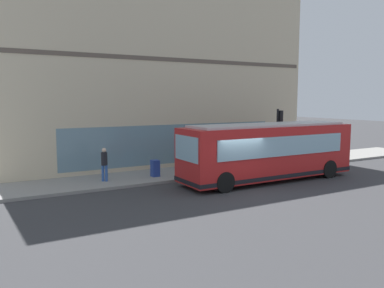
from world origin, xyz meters
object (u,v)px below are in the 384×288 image
(pedestrian_near_building_entrance, at_px, (104,162))
(city_bus_nearside, at_px, (268,152))
(fire_hydrant, at_px, (193,165))
(pedestrian_walking_along_curb, at_px, (225,155))
(traffic_light_near_corner, at_px, (279,126))
(newspaper_vending_box, at_px, (155,168))

(pedestrian_near_building_entrance, bearing_deg, city_bus_nearside, -113.44)
(fire_hydrant, bearing_deg, city_bus_nearside, -145.44)
(fire_hydrant, distance_m, pedestrian_near_building_entrance, 5.43)
(pedestrian_walking_along_curb, bearing_deg, city_bus_nearside, -167.71)
(traffic_light_near_corner, bearing_deg, pedestrian_near_building_entrance, 85.70)
(traffic_light_near_corner, distance_m, fire_hydrant, 6.13)
(fire_hydrant, bearing_deg, newspaper_vending_box, 97.83)
(pedestrian_walking_along_curb, xyz_separation_m, newspaper_vending_box, (0.22, 4.45, -0.43))
(traffic_light_near_corner, bearing_deg, fire_hydrant, 79.27)
(pedestrian_walking_along_curb, height_order, pedestrian_near_building_entrance, pedestrian_near_building_entrance)
(city_bus_nearside, distance_m, fire_hydrant, 4.58)
(city_bus_nearside, distance_m, newspaper_vending_box, 6.18)
(city_bus_nearside, distance_m, traffic_light_near_corner, 4.20)
(pedestrian_near_building_entrance, xyz_separation_m, newspaper_vending_box, (-0.12, -2.80, -0.55))
(city_bus_nearside, xyz_separation_m, traffic_light_near_corner, (2.60, -3.11, 1.11))
(city_bus_nearside, relative_size, traffic_light_near_corner, 2.78)
(pedestrian_walking_along_curb, height_order, newspaper_vending_box, pedestrian_walking_along_curb)
(city_bus_nearside, distance_m, pedestrian_walking_along_curb, 3.21)
(traffic_light_near_corner, xyz_separation_m, pedestrian_near_building_entrance, (0.83, 11.03, -1.52))
(fire_hydrant, relative_size, pedestrian_walking_along_curb, 0.48)
(city_bus_nearside, relative_size, pedestrian_walking_along_curb, 6.46)
(newspaper_vending_box, bearing_deg, pedestrian_walking_along_curb, -92.85)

